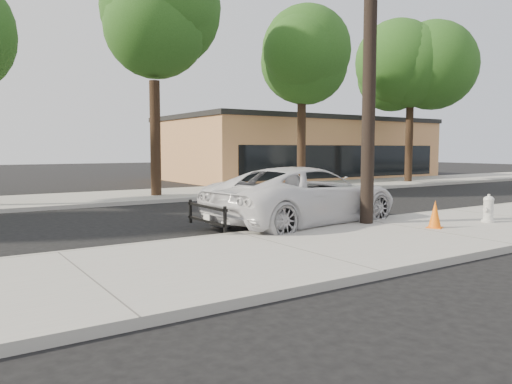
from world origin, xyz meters
TOP-DOWN VIEW (x-y plane):
  - ground at (0.00, 0.00)m, footprint 120.00×120.00m
  - near_sidewalk at (0.00, -4.30)m, footprint 90.00×4.40m
  - far_sidewalk at (0.00, 8.50)m, footprint 90.00×5.00m
  - curb_near at (0.00, -2.10)m, footprint 90.00×0.12m
  - building_main at (16.00, 16.00)m, footprint 18.00×10.00m
  - utility_pole at (3.60, -2.70)m, footprint 1.40×0.34m
  - tree_c at (2.22, 7.64)m, footprint 4.96×4.80m
  - tree_d at (10.20, 7.95)m, footprint 4.50×4.35m
  - tree_e at (18.21, 7.74)m, footprint 4.80×4.65m
  - police_cruiser at (2.64, -1.31)m, footprint 6.11×3.43m
  - fire_hydrant at (6.42, -4.37)m, footprint 0.37×0.34m
  - traffic_cone at (4.42, -4.20)m, footprint 0.46×0.46m

SIDE VIEW (x-z plane):
  - ground at x=0.00m, z-range 0.00..0.00m
  - near_sidewalk at x=0.00m, z-range 0.00..0.15m
  - far_sidewalk at x=0.00m, z-range 0.00..0.15m
  - curb_near at x=0.00m, z-range -0.01..0.15m
  - traffic_cone at x=4.42m, z-range 0.14..0.82m
  - fire_hydrant at x=6.42m, z-range 0.14..0.84m
  - police_cruiser at x=2.64m, z-range 0.00..1.61m
  - building_main at x=16.00m, z-range 0.00..4.00m
  - utility_pole at x=3.60m, z-range 0.20..9.20m
  - tree_d at x=10.20m, z-range 1.99..10.74m
  - tree_e at x=18.21m, z-range 2.07..11.32m
  - tree_c at x=2.22m, z-range 2.13..11.68m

